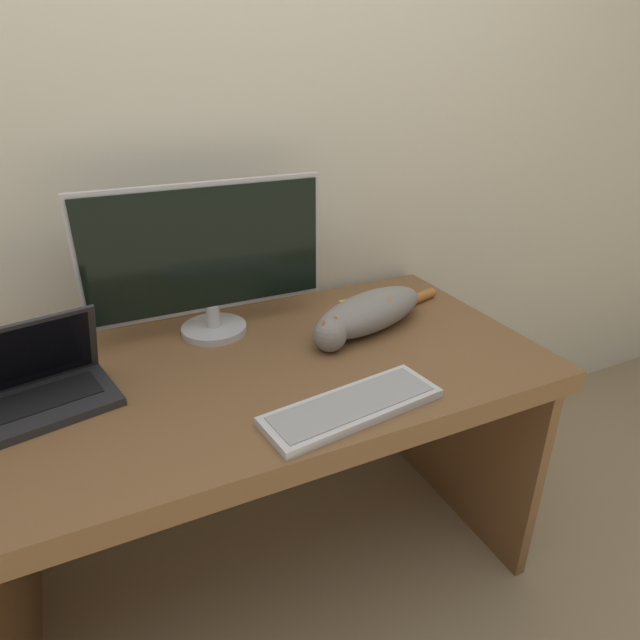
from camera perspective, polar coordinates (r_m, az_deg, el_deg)
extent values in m
cube|color=beige|center=(1.67, -12.51, 19.06)|extent=(6.40, 0.06, 2.60)
cube|color=brown|center=(1.43, -5.97, -5.73)|extent=(1.47, 0.78, 0.06)
cube|color=brown|center=(1.64, -30.77, -21.99)|extent=(0.04, 0.72, 0.70)
cube|color=brown|center=(1.95, 14.64, -10.59)|extent=(0.04, 0.72, 0.70)
cylinder|color=#B2B2B7|center=(1.60, -11.22, -0.94)|extent=(0.19, 0.19, 0.02)
cylinder|color=#B2B2B7|center=(1.58, -11.35, 0.45)|extent=(0.04, 0.04, 0.07)
cube|color=#B2B2B7|center=(1.51, -12.05, 7.47)|extent=(0.68, 0.02, 0.36)
cube|color=black|center=(1.50, -11.95, 7.36)|extent=(0.65, 0.01, 0.34)
cube|color=#232326|center=(1.38, -27.94, -8.22)|extent=(0.37, 0.27, 0.02)
cube|color=black|center=(1.39, -28.14, -7.59)|extent=(0.29, 0.17, 0.00)
cube|color=#232326|center=(1.39, -29.35, -3.38)|extent=(0.35, 0.15, 0.19)
cube|color=black|center=(1.39, -29.29, -3.53)|extent=(0.31, 0.13, 0.17)
cube|color=#BCBCC1|center=(1.23, 3.48, -9.23)|extent=(0.44, 0.19, 0.02)
cube|color=#939397|center=(1.22, 3.50, -8.79)|extent=(0.40, 0.16, 0.00)
ellipsoid|color=gray|center=(1.58, 5.38, 0.90)|extent=(0.43, 0.26, 0.11)
ellipsoid|color=#AD662D|center=(1.58, 5.93, 2.11)|extent=(0.21, 0.16, 0.04)
sphere|color=gray|center=(1.45, 1.05, -1.60)|extent=(0.09, 0.09, 0.09)
cone|color=#AD662D|center=(1.42, 0.45, -0.49)|extent=(0.03, 0.03, 0.03)
cone|color=#AD662D|center=(1.45, 1.67, 0.00)|extent=(0.03, 0.03, 0.03)
cylinder|color=#AD662D|center=(1.79, 10.30, 2.26)|extent=(0.17, 0.08, 0.03)
cube|color=gold|center=(1.68, 2.91, 1.31)|extent=(0.04, 0.04, 0.04)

